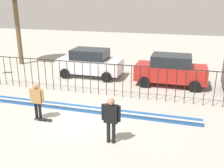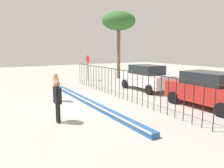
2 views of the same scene
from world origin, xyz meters
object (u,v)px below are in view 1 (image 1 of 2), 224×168
(skateboard, at_px, (43,119))
(parked_car_white, at_px, (90,63))
(skateboarder, at_px, (37,98))
(camera_operator, at_px, (111,116))
(parked_car_red, at_px, (171,70))

(skateboard, relative_size, parked_car_white, 0.19)
(skateboarder, bearing_deg, camera_operator, -12.74)
(skateboarder, relative_size, camera_operator, 0.94)
(camera_operator, xyz_separation_m, parked_car_white, (-3.78, 7.94, -0.11))
(skateboard, relative_size, camera_operator, 0.44)
(skateboarder, relative_size, parked_car_red, 0.40)
(skateboarder, xyz_separation_m, camera_operator, (3.68, -1.00, 0.06))
(camera_operator, relative_size, parked_car_red, 0.42)
(skateboard, bearing_deg, skateboarder, 175.42)
(skateboard, bearing_deg, parked_car_red, 64.11)
(skateboard, height_order, camera_operator, camera_operator)
(skateboarder, height_order, skateboard, skateboarder)
(skateboarder, bearing_deg, parked_car_red, 53.45)
(camera_operator, height_order, parked_car_red, parked_car_red)
(skateboard, xyz_separation_m, parked_car_white, (-0.37, 7.02, 0.91))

